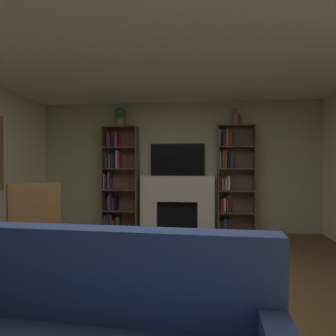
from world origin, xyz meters
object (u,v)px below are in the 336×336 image
(vase_with_flowers, at_px, (236,118))
(tv, at_px, (178,160))
(potted_plant, at_px, (121,116))
(fireplace, at_px, (177,202))
(bookshelf_left, at_px, (117,181))
(armchair, at_px, (30,221))
(bookshelf_right, at_px, (231,179))

(vase_with_flowers, bearing_deg, tv, 173.85)
(potted_plant, bearing_deg, tv, 6.17)
(fireplace, xyz_separation_m, vase_with_flowers, (1.11, -0.03, 1.60))
(bookshelf_left, xyz_separation_m, armchair, (-0.63, -1.98, -0.44))
(tv, bearing_deg, vase_with_flowers, -6.15)
(bookshelf_right, xyz_separation_m, armchair, (-2.85, -1.99, -0.49))
(bookshelf_left, height_order, vase_with_flowers, vase_with_flowers)
(tv, distance_m, bookshelf_right, 1.09)
(armchair, bearing_deg, bookshelf_left, 72.26)
(fireplace, bearing_deg, tv, 90.00)
(tv, relative_size, vase_with_flowers, 2.62)
(fireplace, distance_m, tv, 0.83)
(tv, xyz_separation_m, bookshelf_left, (-1.19, -0.09, -0.42))
(tv, bearing_deg, armchair, -131.35)
(potted_plant, xyz_separation_m, armchair, (-0.71, -1.95, -1.71))
(tv, distance_m, armchair, 2.89)
(bookshelf_left, xyz_separation_m, bookshelf_right, (2.22, 0.01, 0.05))
(potted_plant, bearing_deg, armchair, -110.09)
(tv, height_order, bookshelf_left, bookshelf_left)
(vase_with_flowers, distance_m, armchair, 3.88)
(potted_plant, distance_m, armchair, 2.70)
(fireplace, height_order, bookshelf_right, bookshelf_right)
(tv, relative_size, potted_plant, 2.79)
(fireplace, bearing_deg, potted_plant, -178.26)
(tv, xyz_separation_m, armchair, (-1.82, -2.07, -0.85))
(bookshelf_left, bearing_deg, vase_with_flowers, -0.72)
(bookshelf_left, relative_size, armchair, 1.92)
(bookshelf_right, bearing_deg, fireplace, -179.67)
(bookshelf_right, height_order, potted_plant, potted_plant)
(fireplace, xyz_separation_m, bookshelf_left, (-1.19, -0.00, 0.41))
(fireplace, relative_size, vase_with_flowers, 3.78)
(bookshelf_right, relative_size, potted_plant, 5.44)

